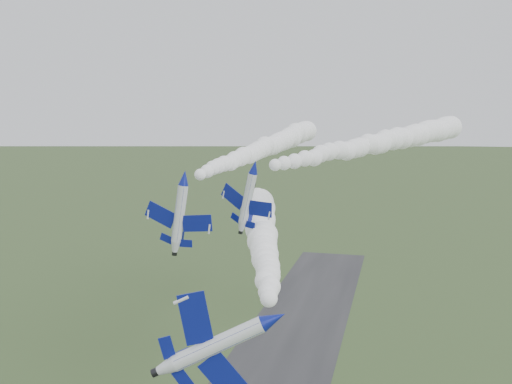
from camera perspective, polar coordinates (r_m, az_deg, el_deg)
jet_lead at (r=53.35m, az=1.83°, el=-12.59°), size 5.89×13.35×10.19m
smoke_trail_jet_lead at (r=83.56m, az=0.64°, el=-4.33°), size 21.29×56.33×5.59m
jet_pair_left at (r=82.78m, az=-7.22°, el=1.43°), size 10.69×12.91×3.44m
smoke_trail_jet_pair_left at (r=118.49m, az=1.10°, el=4.57°), size 11.27×71.57×5.27m
jet_pair_right at (r=80.14m, az=-0.21°, el=2.52°), size 9.03×10.68×3.40m
smoke_trail_jet_pair_right at (r=112.79m, az=12.63°, el=4.96°), size 34.69×69.55×5.43m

